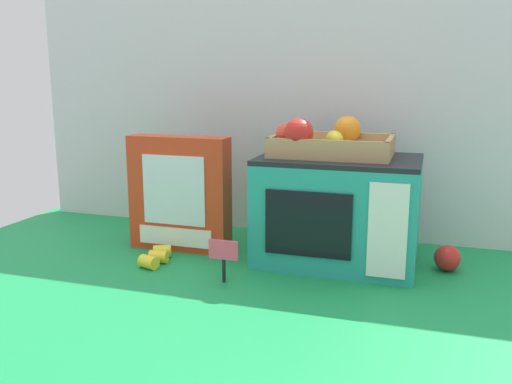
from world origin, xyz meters
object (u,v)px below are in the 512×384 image
loose_toy_apple (447,258)px  loose_toy_banana (157,257)px  toy_microwave (338,210)px  price_sign (223,254)px  food_groups_crate (327,143)px  cookie_set_box (180,194)px

loose_toy_apple → loose_toy_banana: bearing=-166.7°
toy_microwave → loose_toy_apple: (0.26, 0.02, -0.10)m
price_sign → loose_toy_apple: bearing=26.1°
price_sign → loose_toy_banana: 0.23m
food_groups_crate → loose_toy_banana: (-0.39, -0.16, -0.28)m
food_groups_crate → price_sign: size_ratio=2.90×
toy_microwave → cookie_set_box: cookie_set_box is taller
cookie_set_box → toy_microwave: bearing=3.2°
price_sign → loose_toy_apple: 0.54m
cookie_set_box → loose_toy_apple: 0.70m
toy_microwave → cookie_set_box: (-0.42, -0.02, 0.02)m
food_groups_crate → cookie_set_box: 0.42m
toy_microwave → loose_toy_apple: 0.28m
price_sign → toy_microwave: bearing=45.2°
food_groups_crate → loose_toy_apple: bearing=0.5°
food_groups_crate → price_sign: 0.38m
cookie_set_box → loose_toy_apple: size_ratio=4.85×
loose_toy_banana → loose_toy_apple: loose_toy_apple is taller
toy_microwave → food_groups_crate: bearing=158.9°
food_groups_crate → loose_toy_banana: size_ratio=2.19×
loose_toy_apple → price_sign: bearing=-153.9°
food_groups_crate → loose_toy_apple: 0.40m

